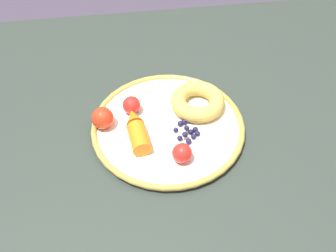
# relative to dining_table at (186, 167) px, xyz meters

# --- Properties ---
(dining_table) EXTENTS (1.28, 0.94, 0.75)m
(dining_table) POSITION_rel_dining_table_xyz_m (0.00, 0.00, 0.00)
(dining_table) COLOR #262E29
(dining_table) RESTS_ON ground_plane
(plate) EXTENTS (0.30, 0.30, 0.02)m
(plate) POSITION_rel_dining_table_xyz_m (0.03, -0.04, 0.09)
(plate) COLOR white
(plate) RESTS_ON dining_table
(carrot_orange) EXTENTS (0.05, 0.11, 0.04)m
(carrot_orange) POSITION_rel_dining_table_xyz_m (0.09, -0.02, 0.11)
(carrot_orange) COLOR orange
(carrot_orange) RESTS_ON plate
(donut) EXTENTS (0.15, 0.15, 0.03)m
(donut) POSITION_rel_dining_table_xyz_m (-0.03, -0.08, 0.10)
(donut) COLOR #B99945
(donut) RESTS_ON plate
(blueberry_pile) EXTENTS (0.05, 0.06, 0.02)m
(blueberry_pile) POSITION_rel_dining_table_xyz_m (-0.00, -0.02, 0.10)
(blueberry_pile) COLOR #191638
(blueberry_pile) RESTS_ON plate
(tomato_near) EXTENTS (0.04, 0.04, 0.04)m
(tomato_near) POSITION_rel_dining_table_xyz_m (0.02, 0.05, 0.11)
(tomato_near) COLOR red
(tomato_near) RESTS_ON plate
(tomato_mid) EXTENTS (0.04, 0.04, 0.04)m
(tomato_mid) POSITION_rel_dining_table_xyz_m (0.16, -0.06, 0.11)
(tomato_mid) COLOR red
(tomato_mid) RESTS_ON plate
(tomato_far) EXTENTS (0.04, 0.04, 0.04)m
(tomato_far) POSITION_rel_dining_table_xyz_m (0.10, -0.09, 0.11)
(tomato_far) COLOR red
(tomato_far) RESTS_ON plate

